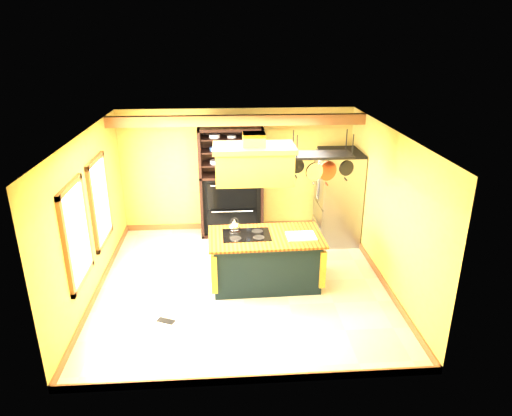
{
  "coord_description": "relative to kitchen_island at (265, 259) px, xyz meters",
  "views": [
    {
      "loc": [
        -0.26,
        -7.09,
        4.19
      ],
      "look_at": [
        0.26,
        0.3,
        1.31
      ],
      "focal_mm": 32.0,
      "sensor_mm": 36.0,
      "label": 1
    }
  ],
  "objects": [
    {
      "name": "wall_right",
      "position": [
        2.09,
        0.01,
        0.88
      ],
      "size": [
        0.02,
        5.0,
        2.7
      ],
      "primitive_type": "cube",
      "color": "gold",
      "rests_on": "floor"
    },
    {
      "name": "wall_left",
      "position": [
        -2.91,
        0.01,
        0.88
      ],
      "size": [
        0.02,
        5.0,
        2.7
      ],
      "primitive_type": "cube",
      "color": "gold",
      "rests_on": "floor"
    },
    {
      "name": "window_near",
      "position": [
        -2.87,
        -0.79,
        0.93
      ],
      "size": [
        0.06,
        1.06,
        1.56
      ],
      "color": "brown",
      "rests_on": "wall_left"
    },
    {
      "name": "floor_register",
      "position": [
        -1.64,
        -1.05,
        -0.46
      ],
      "size": [
        0.3,
        0.22,
        0.01
      ],
      "primitive_type": "cube",
      "rotation": [
        0.0,
        0.0,
        -0.42
      ],
      "color": "black",
      "rests_on": "floor"
    },
    {
      "name": "refrigerator",
      "position": [
        1.66,
        1.73,
        0.46
      ],
      "size": [
        0.82,
        0.97,
        1.9
      ],
      "color": "gray",
      "rests_on": "floor"
    },
    {
      "name": "wall_front",
      "position": [
        -0.41,
        -2.49,
        0.88
      ],
      "size": [
        5.0,
        0.02,
        2.7
      ],
      "primitive_type": "cube",
      "color": "gold",
      "rests_on": "floor"
    },
    {
      "name": "hutch",
      "position": [
        -0.54,
        2.25,
        0.44
      ],
      "size": [
        1.34,
        0.61,
        2.37
      ],
      "color": "black",
      "rests_on": "floor"
    },
    {
      "name": "kitchen_island",
      "position": [
        0.0,
        0.0,
        0.0
      ],
      "size": [
        1.98,
        1.14,
        1.11
      ],
      "rotation": [
        0.0,
        0.0,
        0.03
      ],
      "color": "black",
      "rests_on": "floor"
    },
    {
      "name": "wall_back",
      "position": [
        -0.41,
        2.51,
        0.88
      ],
      "size": [
        5.0,
        0.02,
        2.7
      ],
      "primitive_type": "cube",
      "color": "gold",
      "rests_on": "floor"
    },
    {
      "name": "ceiling",
      "position": [
        -0.41,
        0.01,
        2.23
      ],
      "size": [
        5.0,
        5.0,
        0.0
      ],
      "primitive_type": "plane",
      "rotation": [
        3.14,
        0.0,
        0.0
      ],
      "color": "white",
      "rests_on": "wall_back"
    },
    {
      "name": "pot_rack",
      "position": [
        0.91,
        0.0,
        1.77
      ],
      "size": [
        1.04,
        0.49,
        0.84
      ],
      "color": "black",
      "rests_on": "ceiling"
    },
    {
      "name": "ceiling_beam",
      "position": [
        -0.41,
        1.71,
        2.12
      ],
      "size": [
        5.0,
        0.15,
        0.2
      ],
      "primitive_type": "cube",
      "color": "brown",
      "rests_on": "ceiling"
    },
    {
      "name": "window_far",
      "position": [
        -2.87,
        0.61,
        0.93
      ],
      "size": [
        0.06,
        1.06,
        1.56
      ],
      "color": "brown",
      "rests_on": "wall_left"
    },
    {
      "name": "range_hood",
      "position": [
        -0.2,
        -0.0,
        1.76
      ],
      "size": [
        1.31,
        0.74,
        0.8
      ],
      "color": "gold",
      "rests_on": "ceiling"
    },
    {
      "name": "floor",
      "position": [
        -0.41,
        0.01,
        -0.47
      ],
      "size": [
        5.0,
        5.0,
        0.0
      ],
      "primitive_type": "plane",
      "color": "beige",
      "rests_on": "ground"
    }
  ]
}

